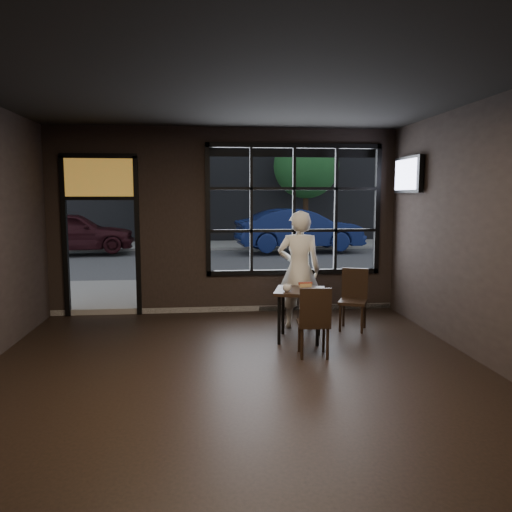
{
  "coord_description": "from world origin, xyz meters",
  "views": [
    {
      "loc": [
        -0.35,
        -5.14,
        2.05
      ],
      "look_at": [
        0.4,
        2.2,
        1.15
      ],
      "focal_mm": 35.0,
      "sensor_mm": 36.0,
      "label": 1
    }
  ],
  "objects": [
    {
      "name": "tv",
      "position": [
        2.93,
        2.72,
        2.38
      ],
      "size": [
        0.11,
        0.99,
        0.58
      ],
      "primitive_type": "cube",
      "color": "black",
      "rests_on": "wall_right"
    },
    {
      "name": "tree_right",
      "position": [
        3.84,
        15.48,
        3.26
      ],
      "size": [
        2.71,
        2.71,
        4.63
      ],
      "color": "#332114",
      "rests_on": "street_asphalt"
    },
    {
      "name": "stained_transom",
      "position": [
        -2.1,
        3.5,
        2.35
      ],
      "size": [
        1.2,
        0.06,
        0.7
      ],
      "primitive_type": "cube",
      "color": "orange",
      "rests_on": "ground"
    },
    {
      "name": "cafe_table",
      "position": [
        0.97,
        1.68,
        0.37
      ],
      "size": [
        0.83,
        0.83,
        0.73
      ],
      "primitive_type": "cube",
      "rotation": [
        0.0,
        0.0,
        -0.26
      ],
      "color": "black",
      "rests_on": "floor"
    },
    {
      "name": "man",
      "position": [
        1.08,
        2.35,
        0.91
      ],
      "size": [
        0.72,
        0.53,
        1.82
      ],
      "primitive_type": "imported",
      "rotation": [
        0.0,
        0.0,
        2.98
      ],
      "color": "silver",
      "rests_on": "floor"
    },
    {
      "name": "floor",
      "position": [
        0.0,
        0.0,
        -0.01
      ],
      "size": [
        6.0,
        7.0,
        0.02
      ],
      "primitive_type": "cube",
      "color": "black",
      "rests_on": "ground"
    },
    {
      "name": "cup",
      "position": [
        0.77,
        1.57,
        0.78
      ],
      "size": [
        0.15,
        0.15,
        0.1
      ],
      "primitive_type": "imported",
      "rotation": [
        0.0,
        0.0,
        -0.31
      ],
      "color": "silver",
      "rests_on": "cafe_table"
    },
    {
      "name": "hotdog",
      "position": [
        1.09,
        1.89,
        0.76
      ],
      "size": [
        0.21,
        0.1,
        0.06
      ],
      "primitive_type": null,
      "rotation": [
        0.0,
        0.0,
        0.08
      ],
      "color": "tan",
      "rests_on": "cafe_table"
    },
    {
      "name": "building_across",
      "position": [
        0.0,
        23.0,
        7.5
      ],
      "size": [
        28.0,
        12.0,
        15.0
      ],
      "primitive_type": "cube",
      "color": "#5B5956",
      "rests_on": "ground"
    },
    {
      "name": "window_frame",
      "position": [
        1.2,
        3.5,
        1.8
      ],
      "size": [
        3.06,
        0.12,
        2.28
      ],
      "primitive_type": "cube",
      "color": "black",
      "rests_on": "ground"
    },
    {
      "name": "wall_right",
      "position": [
        3.0,
        0.0,
        1.6
      ],
      "size": [
        0.04,
        7.0,
        3.2
      ],
      "primitive_type": "cube",
      "color": "black",
      "rests_on": "ground"
    },
    {
      "name": "maroon_car",
      "position": [
        -4.89,
        12.47,
        0.8
      ],
      "size": [
        4.33,
        2.24,
        1.41
      ],
      "primitive_type": "imported",
      "rotation": [
        0.0,
        0.0,
        1.72
      ],
      "color": "#341116",
      "rests_on": "street_asphalt"
    },
    {
      "name": "tree_left",
      "position": [
        -2.08,
        15.31,
        2.99
      ],
      "size": [
        2.48,
        2.48,
        4.24
      ],
      "color": "#332114",
      "rests_on": "street_asphalt"
    },
    {
      "name": "navy_car",
      "position": [
        2.99,
        12.41,
        0.84
      ],
      "size": [
        4.64,
        2.04,
        1.48
      ],
      "primitive_type": "imported",
      "rotation": [
        0.0,
        0.0,
        1.68
      ],
      "color": "navy",
      "rests_on": "street_asphalt"
    },
    {
      "name": "chair_window",
      "position": [
        1.88,
        2.13,
        0.46
      ],
      "size": [
        0.53,
        0.53,
        0.93
      ],
      "primitive_type": "cube",
      "rotation": [
        0.0,
        0.0,
        -0.43
      ],
      "color": "black",
      "rests_on": "floor"
    },
    {
      "name": "chair_near",
      "position": [
        1.01,
        0.96,
        0.46
      ],
      "size": [
        0.43,
        0.43,
        0.92
      ],
      "primitive_type": "cube",
      "rotation": [
        0.0,
        0.0,
        3.06
      ],
      "color": "black",
      "rests_on": "floor"
    },
    {
      "name": "street_asphalt",
      "position": [
        0.0,
        24.0,
        -0.02
      ],
      "size": [
        60.0,
        41.0,
        0.04
      ],
      "primitive_type": "cube",
      "color": "#545456",
      "rests_on": "ground"
    },
    {
      "name": "ceiling",
      "position": [
        0.0,
        0.0,
        3.21
      ],
      "size": [
        6.0,
        7.0,
        0.02
      ],
      "primitive_type": "cube",
      "color": "black",
      "rests_on": "ground"
    }
  ]
}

